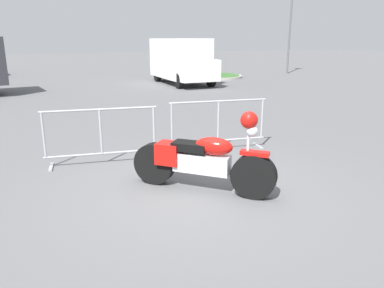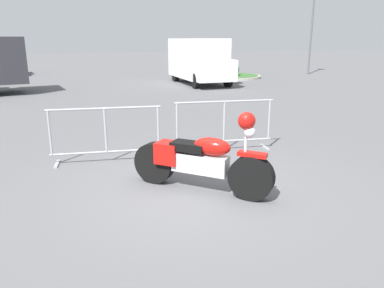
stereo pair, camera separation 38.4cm
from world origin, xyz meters
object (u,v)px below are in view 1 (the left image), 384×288
object	(u,v)px
crowd_barrier_far	(218,125)
delivery_van	(181,60)
motorcycle	(202,160)
street_lamp	(291,16)
crowd_barrier_near	(101,136)

from	to	relation	value
crowd_barrier_far	delivery_van	bearing A→B (deg)	72.75
motorcycle	delivery_van	bearing A→B (deg)	114.03
motorcycle	street_lamp	xyz separation A→B (m)	(13.69, 16.45, 3.21)
motorcycle	street_lamp	world-z (taller)	street_lamp
motorcycle	street_lamp	size ratio (longest dim) A/B	0.32
motorcycle	crowd_barrier_far	size ratio (longest dim) A/B	0.86
crowd_barrier_far	motorcycle	bearing A→B (deg)	-122.81
street_lamp	crowd_barrier_near	bearing A→B (deg)	-135.74
delivery_van	motorcycle	bearing A→B (deg)	-20.32
motorcycle	delivery_van	distance (m)	14.47
motorcycle	street_lamp	distance (m)	21.64
street_lamp	delivery_van	bearing A→B (deg)	-162.21
crowd_barrier_far	crowd_barrier_near	bearing A→B (deg)	180.00
crowd_barrier_near	delivery_van	size ratio (longest dim) A/B	0.42
crowd_barrier_far	street_lamp	xyz separation A→B (m)	(12.46, 14.54, 3.16)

